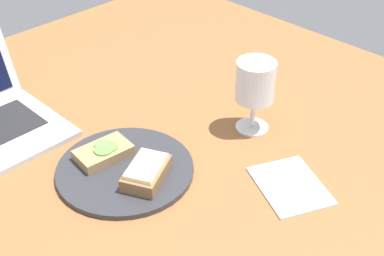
{
  "coord_description": "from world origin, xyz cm",
  "views": [
    {
      "loc": [
        -51.45,
        -60.55,
        67.4
      ],
      "look_at": [
        7.92,
        -1.46,
        8.0
      ],
      "focal_mm": 50.0,
      "sensor_mm": 36.0,
      "label": 1
    }
  ],
  "objects_px": {
    "sandwich_with_cucumber": "(104,152)",
    "napkin": "(290,186)",
    "wine_glass": "(255,84)",
    "sandwich_with_cheese": "(146,172)",
    "plate": "(125,170)"
  },
  "relations": [
    {
      "from": "napkin",
      "to": "sandwich_with_cheese",
      "type": "bearing_deg",
      "value": 132.8
    },
    {
      "from": "plate",
      "to": "sandwich_with_cucumber",
      "type": "height_order",
      "value": "sandwich_with_cucumber"
    },
    {
      "from": "plate",
      "to": "napkin",
      "type": "relative_size",
      "value": 1.81
    },
    {
      "from": "plate",
      "to": "sandwich_with_cheese",
      "type": "distance_m",
      "value": 0.06
    },
    {
      "from": "sandwich_with_cucumber",
      "to": "napkin",
      "type": "height_order",
      "value": "sandwich_with_cucumber"
    },
    {
      "from": "sandwich_with_cheese",
      "to": "napkin",
      "type": "xyz_separation_m",
      "value": [
        0.18,
        -0.19,
        -0.02
      ]
    },
    {
      "from": "sandwich_with_cucumber",
      "to": "wine_glass",
      "type": "bearing_deg",
      "value": -24.46
    },
    {
      "from": "sandwich_with_cucumber",
      "to": "napkin",
      "type": "relative_size",
      "value": 0.77
    },
    {
      "from": "wine_glass",
      "to": "napkin",
      "type": "height_order",
      "value": "wine_glass"
    },
    {
      "from": "sandwich_with_cheese",
      "to": "napkin",
      "type": "distance_m",
      "value": 0.26
    },
    {
      "from": "sandwich_with_cheese",
      "to": "sandwich_with_cucumber",
      "type": "xyz_separation_m",
      "value": [
        -0.02,
        0.11,
        -0.0
      ]
    },
    {
      "from": "sandwich_with_cucumber",
      "to": "napkin",
      "type": "bearing_deg",
      "value": -57.18
    },
    {
      "from": "sandwich_with_cheese",
      "to": "wine_glass",
      "type": "bearing_deg",
      "value": -4.9
    },
    {
      "from": "plate",
      "to": "wine_glass",
      "type": "relative_size",
      "value": 1.66
    },
    {
      "from": "plate",
      "to": "napkin",
      "type": "xyz_separation_m",
      "value": [
        0.18,
        -0.24,
        -0.0
      ]
    }
  ]
}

